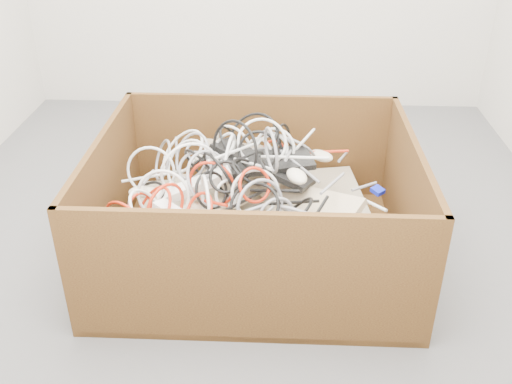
{
  "coord_description": "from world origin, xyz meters",
  "views": [
    {
      "loc": [
        0.16,
        -2.3,
        1.48
      ],
      "look_at": [
        0.07,
        -0.26,
        0.3
      ],
      "focal_mm": 40.74,
      "sensor_mm": 36.0,
      "label": 1
    }
  ],
  "objects_px": {
    "cardboard_box": "(251,228)",
    "power_strip_right": "(187,224)",
    "vga_plug": "(378,190)",
    "power_strip_left": "(194,186)"
  },
  "relations": [
    {
      "from": "vga_plug",
      "to": "power_strip_right",
      "type": "bearing_deg",
      "value": -107.94
    },
    {
      "from": "cardboard_box",
      "to": "vga_plug",
      "type": "distance_m",
      "value": 0.54
    },
    {
      "from": "cardboard_box",
      "to": "vga_plug",
      "type": "xyz_separation_m",
      "value": [
        0.5,
        -0.01,
        0.2
      ]
    },
    {
      "from": "power_strip_right",
      "to": "cardboard_box",
      "type": "bearing_deg",
      "value": 89.78
    },
    {
      "from": "cardboard_box",
      "to": "power_strip_right",
      "type": "distance_m",
      "value": 0.42
    },
    {
      "from": "power_strip_left",
      "to": "vga_plug",
      "type": "distance_m",
      "value": 0.72
    },
    {
      "from": "cardboard_box",
      "to": "power_strip_right",
      "type": "xyz_separation_m",
      "value": [
        -0.21,
        -0.3,
        0.21
      ]
    },
    {
      "from": "cardboard_box",
      "to": "power_strip_left",
      "type": "height_order",
      "value": "cardboard_box"
    },
    {
      "from": "cardboard_box",
      "to": "power_strip_right",
      "type": "relative_size",
      "value": 4.14
    },
    {
      "from": "power_strip_right",
      "to": "vga_plug",
      "type": "height_order",
      "value": "power_strip_right"
    }
  ]
}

